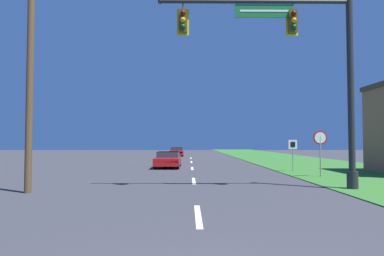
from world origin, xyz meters
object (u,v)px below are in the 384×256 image
Objects in this scene: far_car at (177,152)px; route_sign_post at (293,148)px; stop_sign at (320,143)px; signal_mast at (306,63)px; utility_pole_near at (30,63)px; car_ahead at (168,160)px.

far_car is 2.21× the size of route_sign_post.
stop_sign is (8.89, -28.07, 1.26)m from far_car.
route_sign_post is (-0.48, 3.39, -0.34)m from stop_sign.
signal_mast is at bearing -103.16° from route_sign_post.
signal_mast is at bearing 4.22° from utility_pole_near.
signal_mast is 6.34m from stop_sign.
utility_pole_near is at bearing -109.44° from car_ahead.
stop_sign is 1.23× the size of route_sign_post.
stop_sign is (2.40, 4.84, -3.33)m from signal_mast.
signal_mast is 9.21m from route_sign_post.
stop_sign reaches higher than far_car.
far_car is 29.48m from stop_sign.
signal_mast reaches higher than stop_sign.
far_car is 26.09m from route_sign_post.
utility_pole_near reaches higher than signal_mast.
signal_mast is at bearing -78.85° from far_car.
car_ahead is at bearing 117.96° from signal_mast.
signal_mast is 10.94m from utility_pole_near.
signal_mast is at bearing -62.04° from car_ahead.
car_ahead is at bearing 70.56° from utility_pole_near.
far_car is at bearing 108.81° from route_sign_post.
utility_pole_near reaches higher than far_car.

